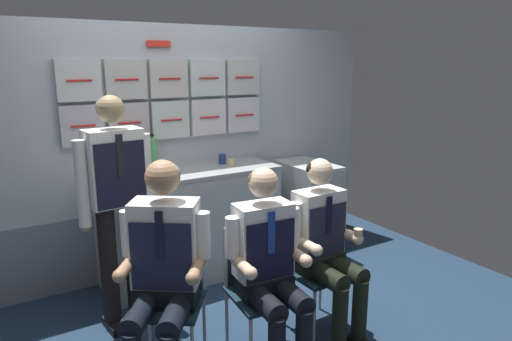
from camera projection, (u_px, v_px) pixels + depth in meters
The scene contains 17 objects.
ground at pixel (251, 340), 3.15m from camera, with size 4.80×4.80×0.04m, color #1D2F45.
galley_bulkhead at pixel (170, 150), 4.03m from camera, with size 4.20×0.14×2.15m.
galley_counter at pixel (191, 224), 3.96m from camera, with size 1.55×0.53×0.95m.
service_trolley at pixel (307, 205), 4.50m from camera, with size 0.40×0.65×0.89m.
folding_chair_left at pixel (171, 284), 2.80m from camera, with size 0.56×0.56×0.84m.
crew_member_left at pixel (163, 263), 2.60m from camera, with size 0.65×0.71×1.31m.
folding_chair_right at pixel (257, 276), 2.91m from camera, with size 0.44×0.44×0.84m.
crew_member_right at pixel (270, 262), 2.73m from camera, with size 0.48×0.61×1.24m.
folding_chair_near_trolley at pixel (310, 255), 3.23m from camera, with size 0.41×0.41×0.84m.
crew_member_near_trolley at pixel (326, 242), 3.06m from camera, with size 0.48×0.58×1.22m.
crew_member_standing at pixel (117, 195), 3.10m from camera, with size 0.52×0.29×1.63m.
water_bottle_blue_cap at pixel (153, 154), 3.79m from camera, with size 0.07×0.07×0.32m.
water_bottle_short at pixel (145, 161), 3.68m from camera, with size 0.06×0.06×0.25m.
coffee_cup_spare at pixel (222, 159), 4.12m from camera, with size 0.07×0.07×0.09m.
espresso_cup_small at pixel (151, 174), 3.60m from camera, with size 0.06×0.06×0.06m.
coffee_cup_white at pixel (231, 162), 4.04m from camera, with size 0.07×0.07×0.06m.
paper_cup_tan at pixel (142, 177), 3.52m from camera, with size 0.06×0.06×0.06m.
Camera 1 is at (-1.43, -2.40, 1.84)m, focal length 32.26 mm.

